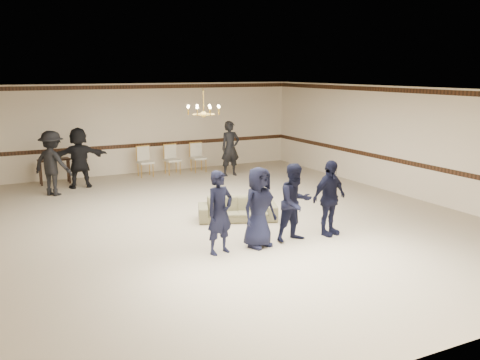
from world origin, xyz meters
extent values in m
cube|color=tan|center=(0.00, 0.00, 0.00)|extent=(12.00, 14.00, 0.01)
cube|color=#32251C|center=(0.00, 0.00, 3.20)|extent=(12.00, 14.00, 0.01)
cube|color=beige|center=(0.00, 7.00, 1.60)|extent=(12.00, 0.01, 3.20)
cube|color=beige|center=(0.00, -7.00, 1.60)|extent=(12.00, 0.01, 3.20)
cube|color=beige|center=(6.00, 0.00, 1.60)|extent=(0.01, 14.00, 3.20)
cube|color=#391E11|center=(0.00, 6.99, 1.00)|extent=(12.00, 0.02, 0.14)
cube|color=#391E11|center=(0.00, 6.99, 3.08)|extent=(12.00, 0.02, 0.14)
imported|color=black|center=(-1.03, -2.17, 0.86)|extent=(0.71, 0.55, 1.71)
imported|color=black|center=(-0.13, -2.17, 0.86)|extent=(0.95, 0.75, 1.71)
imported|color=black|center=(0.77, -2.17, 0.86)|extent=(0.89, 0.72, 1.71)
imported|color=black|center=(1.67, -2.17, 0.86)|extent=(1.07, 0.62, 1.71)
imported|color=#7B7352|center=(0.38, -0.17, 0.28)|extent=(2.07, 1.40, 0.56)
imported|color=black|center=(-3.29, 4.72, 0.96)|extent=(1.38, 1.39, 1.92)
imported|color=black|center=(-2.39, 5.42, 0.96)|extent=(1.83, 0.73, 1.92)
imported|color=black|center=(2.71, 5.02, 0.96)|extent=(0.71, 0.47, 1.92)
cube|color=black|center=(-3.02, 6.38, 0.41)|extent=(1.02, 0.51, 0.83)
camera|label=1|loc=(-5.32, -11.50, 3.66)|focal=39.59mm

